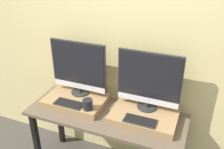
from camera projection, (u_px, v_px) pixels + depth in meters
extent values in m
cube|color=#DBC684|center=(120.00, 46.00, 2.37)|extent=(8.00, 0.04, 2.60)
cube|color=brown|center=(106.00, 115.00, 2.34)|extent=(1.49, 0.56, 0.03)
cube|color=black|center=(37.00, 142.00, 2.56)|extent=(0.05, 0.05, 0.72)
cube|color=black|center=(60.00, 117.00, 2.93)|extent=(0.05, 0.05, 0.72)
cube|color=black|center=(178.00, 149.00, 2.47)|extent=(0.05, 0.05, 0.72)
cube|color=#99754C|center=(76.00, 100.00, 2.49)|extent=(0.59, 0.40, 0.06)
cylinder|color=#282828|center=(80.00, 92.00, 2.55)|extent=(0.18, 0.18, 0.01)
cylinder|color=#282828|center=(80.00, 90.00, 2.54)|extent=(0.04, 0.04, 0.04)
cube|color=#282828|center=(79.00, 66.00, 2.41)|extent=(0.57, 0.02, 0.50)
cube|color=black|center=(78.00, 64.00, 2.39)|extent=(0.55, 0.00, 0.41)
cube|color=silver|center=(79.00, 86.00, 2.50)|extent=(0.56, 0.00, 0.06)
cube|color=#2D2D2D|center=(69.00, 104.00, 2.36)|extent=(0.28, 0.12, 0.01)
cube|color=black|center=(69.00, 103.00, 2.36)|extent=(0.27, 0.11, 0.00)
cylinder|color=black|center=(88.00, 104.00, 2.28)|extent=(0.09, 0.09, 0.10)
cube|color=#99754C|center=(144.00, 116.00, 2.25)|extent=(0.59, 0.40, 0.06)
cylinder|color=#282828|center=(147.00, 107.00, 2.32)|extent=(0.18, 0.18, 0.01)
cylinder|color=#282828|center=(147.00, 104.00, 2.31)|extent=(0.04, 0.04, 0.04)
cube|color=#282828|center=(149.00, 79.00, 2.18)|extent=(0.57, 0.02, 0.50)
cube|color=black|center=(149.00, 76.00, 2.16)|extent=(0.55, 0.00, 0.41)
cube|color=silver|center=(147.00, 100.00, 2.27)|extent=(0.56, 0.00, 0.06)
cube|color=#2D2D2D|center=(140.00, 121.00, 2.13)|extent=(0.28, 0.12, 0.01)
cube|color=black|center=(140.00, 120.00, 2.13)|extent=(0.27, 0.11, 0.00)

